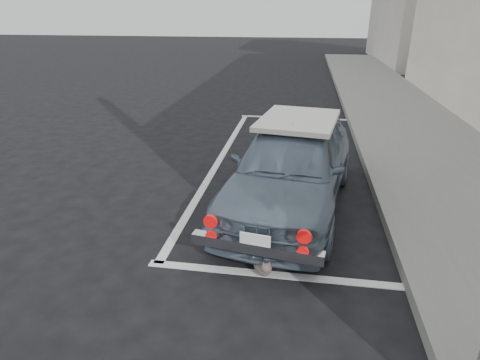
# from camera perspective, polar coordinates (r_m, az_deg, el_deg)

# --- Properties ---
(ground) EXTENTS (80.00, 80.00, 0.00)m
(ground) POSITION_cam_1_polar(r_m,az_deg,el_deg) (5.00, 0.29, -9.53)
(ground) COLOR black
(ground) RESTS_ON ground
(sidewalk) EXTENTS (2.80, 40.00, 0.15)m
(sidewalk) POSITION_cam_1_polar(r_m,az_deg,el_deg) (7.17, 29.21, -1.43)
(sidewalk) COLOR slate
(sidewalk) RESTS_ON ground
(pline_rear) EXTENTS (3.00, 0.12, 0.01)m
(pline_rear) POSITION_cam_1_polar(r_m,az_deg,el_deg) (4.54, 5.72, -13.34)
(pline_rear) COLOR silver
(pline_rear) RESTS_ON ground
(pline_front) EXTENTS (3.00, 0.12, 0.01)m
(pline_front) POSITION_cam_1_polar(r_m,az_deg,el_deg) (10.99, 8.11, 8.73)
(pline_front) COLOR silver
(pline_front) RESTS_ON ground
(pline_side) EXTENTS (0.12, 7.00, 0.01)m
(pline_side) POSITION_cam_1_polar(r_m,az_deg,el_deg) (7.80, -2.91, 2.91)
(pline_side) COLOR silver
(pline_side) RESTS_ON ground
(retro_coupe) EXTENTS (2.08, 3.95, 1.28)m
(retro_coupe) POSITION_cam_1_polar(r_m,az_deg,el_deg) (5.78, 7.32, 2.16)
(retro_coupe) COLOR slate
(retro_coupe) RESTS_ON ground
(cat) EXTENTS (0.29, 0.42, 0.23)m
(cat) POSITION_cam_1_polar(r_m,az_deg,el_deg) (4.51, 3.30, -11.99)
(cat) COLOR #62584B
(cat) RESTS_ON ground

